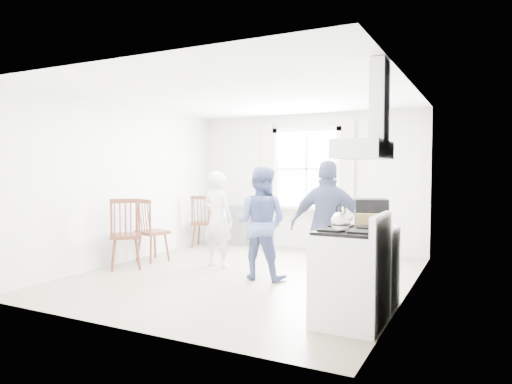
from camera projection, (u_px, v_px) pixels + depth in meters
name	position (u px, v px, depth m)	size (l,w,h in m)	color
room_shell	(246.00, 186.00, 6.57)	(4.62, 5.12, 2.64)	gray
window_assembly	(306.00, 173.00, 8.74)	(1.88, 0.24, 1.70)	white
range_hood	(369.00, 133.00, 4.40)	(0.45, 0.76, 0.94)	white
shelf_unit	(239.00, 225.00, 9.33)	(0.40, 0.30, 0.80)	gray
gas_stove	(351.00, 276.00, 4.55)	(0.68, 0.76, 1.12)	white
kettle	(341.00, 222.00, 4.42)	(0.19, 0.19, 0.27)	silver
low_cabinet	(373.00, 267.00, 5.14)	(0.50, 0.55, 0.90)	white
stereo_stack	(371.00, 213.00, 5.12)	(0.43, 0.41, 0.32)	black
cardboard_box	(369.00, 221.00, 4.94)	(0.26, 0.19, 0.17)	#9E824C
windsor_chair_a	(202.00, 216.00, 8.95)	(0.53, 0.52, 1.03)	#4C2418
windsor_chair_b	(147.00, 223.00, 7.58)	(0.55, 0.54, 1.06)	#4C2418
windsor_chair_c	(125.00, 226.00, 6.97)	(0.65, 0.65, 1.11)	#4C2418
person_left	(218.00, 219.00, 7.17)	(0.55, 0.55, 1.52)	silver
person_mid	(261.00, 223.00, 6.41)	(0.77, 0.77, 1.58)	#4E5D91
person_right	(329.00, 227.00, 5.70)	(0.97, 0.97, 1.66)	navy
potted_plant	(333.00, 199.00, 8.44)	(0.16, 0.16, 0.30)	#316F38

